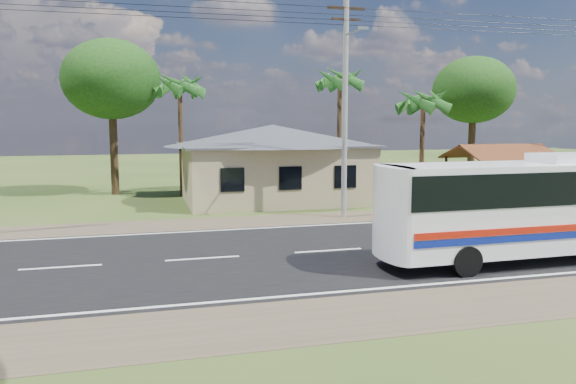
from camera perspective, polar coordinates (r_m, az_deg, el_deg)
The scene contains 13 objects.
ground at distance 20.32m, azimuth 4.12°, elevation -6.01°, with size 120.00×120.00×0.00m, color #2C4217.
road at distance 20.32m, azimuth 4.12°, elevation -5.98°, with size 120.00×16.00×0.03m.
house at distance 32.61m, azimuth -1.59°, elevation 3.77°, with size 12.40×10.00×5.00m.
waiting_shed at distance 33.48m, azimuth 20.77°, elevation 3.54°, with size 5.20×4.48×3.35m.
concrete_barrier at distance 30.79m, azimuth 22.18°, elevation -1.10°, with size 7.00×0.30×0.90m, color #9E9E99.
utility_poles at distance 26.79m, azimuth 5.16°, elevation 9.64°, with size 32.80×2.22×11.00m.
palm_near at distance 33.71m, azimuth 13.59°, elevation 8.90°, with size 2.80×2.80×6.70m.
palm_mid at distance 36.46m, azimuth 5.28°, elevation 11.23°, with size 2.80×2.80×8.20m.
palm_far at distance 34.83m, azimuth -10.95°, elevation 10.51°, with size 2.80×2.80×7.70m.
tree_behind_house at distance 36.80m, azimuth -17.52°, elevation 10.82°, with size 6.00×6.00×9.61m.
tree_behind_shed at distance 41.36m, azimuth 18.35°, elevation 9.77°, with size 5.60×5.60×9.02m.
coach_bus at distance 20.63m, azimuth 25.04°, elevation -0.72°, with size 11.54×2.65×3.57m.
motorcycle at distance 31.44m, azimuth 16.96°, elevation -0.65°, with size 0.64×1.83×0.96m, color black.
Camera 1 is at (-6.44, -18.69, 4.70)m, focal length 35.00 mm.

